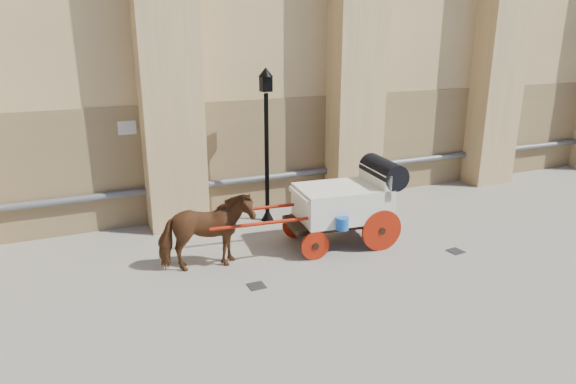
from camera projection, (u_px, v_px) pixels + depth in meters
name	position (u px, v px, depth m)	size (l,w,h in m)	color
ground	(267.00, 278.00, 10.18)	(90.00, 90.00, 0.00)	gray
horse	(206.00, 232.00, 10.37)	(0.86, 1.89, 1.60)	brown
carriage	(348.00, 200.00, 11.61)	(4.48, 1.63, 1.92)	black
street_lamp	(267.00, 142.00, 12.70)	(0.36, 0.36, 3.87)	black
drain_grate_near	(257.00, 286.00, 9.86)	(0.32, 0.32, 0.01)	black
drain_grate_far	(456.00, 251.00, 11.42)	(0.32, 0.32, 0.01)	black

